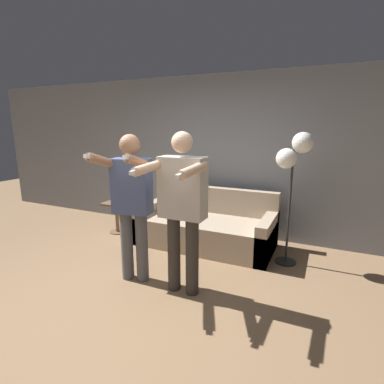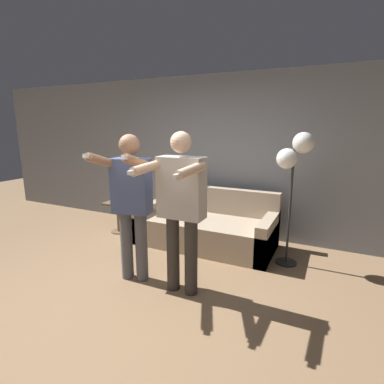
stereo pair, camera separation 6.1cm
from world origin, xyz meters
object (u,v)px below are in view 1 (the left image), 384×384
object	(u,v)px
couch	(205,228)
cat	(189,180)
floor_lamp	(294,158)
cup	(115,200)
person_right	(182,202)
side_table	(117,211)
person_left	(131,198)

from	to	relation	value
couch	cat	size ratio (longest dim) A/B	3.83
couch	floor_lamp	distance (m)	1.69
cat	cup	xyz separation A→B (m)	(-1.12, -0.54, -0.33)
couch	person_right	distance (m)	1.59
side_table	cup	size ratio (longest dim) A/B	5.69
cat	side_table	bearing A→B (deg)	-155.73
person_left	side_table	size ratio (longest dim) A/B	3.20
couch	cat	distance (m)	0.86
person_right	cup	xyz separation A→B (m)	(-1.85, 1.19, -0.44)
person_right	side_table	distance (m)	2.31
person_left	cat	size ratio (longest dim) A/B	3.17
cup	person_left	bearing A→B (deg)	-44.36
person_left	person_right	xyz separation A→B (m)	(0.63, 0.00, 0.02)
side_table	cup	distance (m)	0.21
couch	cup	bearing A→B (deg)	-173.53
couch	cup	size ratio (longest dim) A/B	22.01
couch	floor_lamp	xyz separation A→B (m)	(1.24, -0.14, 1.14)
person_right	cup	bearing A→B (deg)	147.31
person_left	floor_lamp	bearing A→B (deg)	27.54
cat	side_table	xyz separation A→B (m)	(-1.13, -0.51, -0.54)
person_right	floor_lamp	world-z (taller)	person_right
side_table	person_right	bearing A→B (deg)	-33.29
person_left	person_right	distance (m)	0.63
person_left	cup	xyz separation A→B (m)	(-1.22, 1.19, -0.42)
person_right	floor_lamp	bearing A→B (deg)	52.50
cup	side_table	bearing A→B (deg)	98.98
person_left	cat	world-z (taller)	person_left
couch	floor_lamp	bearing A→B (deg)	-6.51
couch	person_left	xyz separation A→B (m)	(-0.34, -1.37, 0.73)
floor_lamp	side_table	world-z (taller)	floor_lamp
floor_lamp	side_table	distance (m)	2.98
cat	cup	distance (m)	1.29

